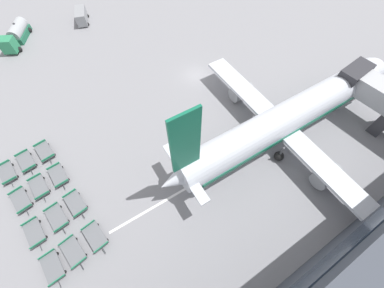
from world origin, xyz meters
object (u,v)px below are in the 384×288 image
at_px(baggage_dolly_row_near_col_a, 7,173).
at_px(baggage_dolly_row_mid_b_col_c, 76,203).
at_px(baggage_dolly_row_mid_a_col_d, 73,252).
at_px(baggage_dolly_row_mid_a_col_a, 26,161).
at_px(baggage_dolly_row_mid_a_col_c, 57,217).
at_px(airplane, 286,118).
at_px(fuel_tanker_primary, 16,35).
at_px(service_van, 81,16).
at_px(baggage_dolly_row_mid_b_col_b, 58,175).
at_px(baggage_dolly_row_mid_a_col_b, 39,187).
at_px(baggage_dolly_row_mid_b_col_a, 45,151).
at_px(baggage_dolly_row_near_col_b, 21,200).
at_px(baggage_dolly_row_near_col_d, 53,267).
at_px(baggage_dolly_row_near_col_c, 34,233).
at_px(baggage_dolly_row_mid_b_col_d, 95,236).

bearing_deg(baggage_dolly_row_near_col_a, baggage_dolly_row_mid_b_col_c, 35.42).
bearing_deg(baggage_dolly_row_mid_a_col_d, baggage_dolly_row_mid_b_col_c, 159.87).
distance_m(baggage_dolly_row_mid_a_col_a, baggage_dolly_row_mid_a_col_c, 9.44).
xyz_separation_m(airplane, baggage_dolly_row_near_col_a, (-13.66, -33.08, -3.06)).
distance_m(fuel_tanker_primary, baggage_dolly_row_mid_a_col_d, 42.31).
bearing_deg(service_van, baggage_dolly_row_mid_b_col_b, -23.25).
distance_m(baggage_dolly_row_near_col_a, baggage_dolly_row_mid_a_col_b, 5.01).
distance_m(service_van, baggage_dolly_row_mid_b_col_c, 39.33).
bearing_deg(baggage_dolly_row_mid_b_col_a, baggage_dolly_row_near_col_b, -37.08).
xyz_separation_m(service_van, baggage_dolly_row_near_col_d, (42.32, -17.22, -0.77)).
distance_m(baggage_dolly_row_near_col_c, baggage_dolly_row_mid_a_col_a, 9.78).
distance_m(airplane, baggage_dolly_row_near_col_a, 35.92).
xyz_separation_m(baggage_dolly_row_near_col_c, baggage_dolly_row_mid_b_col_a, (-9.97, 3.53, 0.00)).
height_order(fuel_tanker_primary, baggage_dolly_row_mid_b_col_a, fuel_tanker_primary).
distance_m(baggage_dolly_row_mid_a_col_b, baggage_dolly_row_mid_a_col_c, 4.92).
relative_size(baggage_dolly_row_mid_a_col_c, baggage_dolly_row_mid_a_col_d, 1.00).
xyz_separation_m(service_van, baggage_dolly_row_mid_b_col_c, (37.05, -13.19, -0.77)).
height_order(airplane, baggage_dolly_row_mid_b_col_b, airplane).
xyz_separation_m(fuel_tanker_primary, baggage_dolly_row_mid_b_col_d, (41.99, -0.24, -0.76)).
bearing_deg(baggage_dolly_row_mid_b_col_d, baggage_dolly_row_mid_a_col_d, -84.85).
distance_m(service_van, baggage_dolly_row_mid_a_col_d, 44.61).
xyz_separation_m(baggage_dolly_row_mid_a_col_b, baggage_dolly_row_mid_a_col_d, (9.35, 1.30, 0.00)).
distance_m(baggage_dolly_row_near_col_a, baggage_dolly_row_mid_a_col_d, 14.07).
height_order(baggage_dolly_row_near_col_d, baggage_dolly_row_mid_a_col_c, same).
bearing_deg(fuel_tanker_primary, airplane, 31.65).
xyz_separation_m(baggage_dolly_row_near_col_b, baggage_dolly_row_mid_a_col_d, (8.77, 3.49, 0.00)).
bearing_deg(airplane, baggage_dolly_row_near_col_b, -105.54).
height_order(baggage_dolly_row_mid_a_col_c, baggage_dolly_row_mid_b_col_c, same).
xyz_separation_m(fuel_tanker_primary, baggage_dolly_row_mid_b_col_c, (37.26, -0.89, -0.76)).
height_order(baggage_dolly_row_mid_a_col_b, baggage_dolly_row_mid_b_col_c, same).
bearing_deg(baggage_dolly_row_near_col_c, baggage_dolly_row_mid_b_col_a, 160.49).
bearing_deg(baggage_dolly_row_mid_b_col_b, baggage_dolly_row_mid_b_col_a, -172.96).
bearing_deg(fuel_tanker_primary, baggage_dolly_row_mid_a_col_c, -4.83).
bearing_deg(baggage_dolly_row_mid_b_col_a, baggage_dolly_row_mid_b_col_b, 7.04).
relative_size(airplane, baggage_dolly_row_near_col_b, 9.57).
bearing_deg(baggage_dolly_row_near_col_a, baggage_dolly_row_mid_b_col_b, 54.34).
distance_m(fuel_tanker_primary, baggage_dolly_row_mid_b_col_d, 42.00).
height_order(fuel_tanker_primary, baggage_dolly_row_mid_a_col_b, fuel_tanker_primary).
distance_m(baggage_dolly_row_mid_a_col_a, baggage_dolly_row_mid_a_col_b, 4.53).
xyz_separation_m(baggage_dolly_row_near_col_b, baggage_dolly_row_near_col_d, (9.08, 1.28, 0.00)).
height_order(baggage_dolly_row_near_col_a, baggage_dolly_row_near_col_b, same).
relative_size(baggage_dolly_row_mid_a_col_d, baggage_dolly_row_mid_b_col_c, 1.00).
distance_m(baggage_dolly_row_mid_b_col_b, baggage_dolly_row_mid_b_col_c, 4.72).
distance_m(baggage_dolly_row_mid_b_col_b, baggage_dolly_row_mid_b_col_d, 9.50).
height_order(baggage_dolly_row_mid_a_col_a, baggage_dolly_row_mid_b_col_c, same).
height_order(baggage_dolly_row_mid_a_col_c, baggage_dolly_row_mid_b_col_a, same).
xyz_separation_m(fuel_tanker_primary, baggage_dolly_row_mid_b_col_b, (32.59, -1.61, -0.76)).
height_order(baggage_dolly_row_mid_a_col_b, baggage_dolly_row_mid_b_col_d, same).
distance_m(baggage_dolly_row_near_col_a, baggage_dolly_row_near_col_d, 13.89).
relative_size(airplane, fuel_tanker_primary, 4.30).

